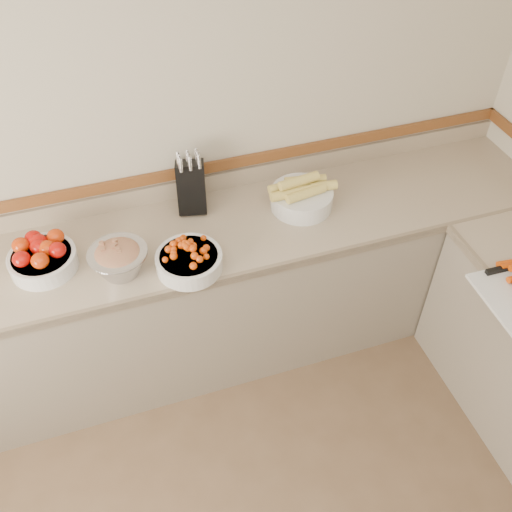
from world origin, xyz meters
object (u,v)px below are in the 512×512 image
object	(u,v)px
knife_block	(191,186)
cherry_tomato_bowl	(189,259)
tomato_bowl	(42,256)
rhubarb_bowl	(119,259)
corn_bowl	(301,196)

from	to	relation	value
knife_block	cherry_tomato_bowl	xyz separation A→B (m)	(-0.12, -0.41, -0.08)
tomato_bowl	rhubarb_bowl	size ratio (longest dim) A/B	1.14
knife_block	corn_bowl	size ratio (longest dim) A/B	0.96
tomato_bowl	corn_bowl	distance (m)	1.27
rhubarb_bowl	tomato_bowl	bearing A→B (deg)	156.76
cherry_tomato_bowl	rhubarb_bowl	world-z (taller)	cherry_tomato_bowl
cherry_tomato_bowl	corn_bowl	bearing A→B (deg)	21.22
rhubarb_bowl	cherry_tomato_bowl	bearing A→B (deg)	-13.44
knife_block	tomato_bowl	world-z (taller)	knife_block
tomato_bowl	knife_block	bearing A→B (deg)	15.05
cherry_tomato_bowl	corn_bowl	world-z (taller)	corn_bowl
knife_block	tomato_bowl	distance (m)	0.77
knife_block	cherry_tomato_bowl	world-z (taller)	knife_block
knife_block	corn_bowl	xyz separation A→B (m)	(0.53, -0.16, -0.07)
knife_block	corn_bowl	world-z (taller)	knife_block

